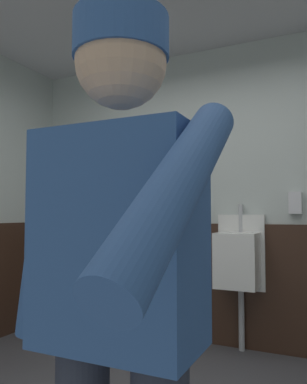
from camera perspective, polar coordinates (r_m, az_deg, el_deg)
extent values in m
cube|color=silver|center=(3.52, 11.03, -0.14)|extent=(4.59, 0.12, 2.70)
cube|color=#382319|center=(3.50, 10.87, -13.53)|extent=(3.99, 0.03, 1.07)
cube|color=white|center=(3.41, 13.17, -8.83)|extent=(0.40, 0.05, 0.65)
cube|color=white|center=(3.25, 12.54, -10.00)|extent=(0.34, 0.30, 0.45)
cylinder|color=#B7BABF|center=(3.38, 13.07, -3.87)|extent=(0.04, 0.04, 0.24)
cylinder|color=#B7BABF|center=(3.47, 13.15, -17.98)|extent=(0.05, 0.05, 0.55)
cube|color=#335999|center=(0.96, -5.07, -6.82)|extent=(0.40, 0.24, 0.54)
cylinder|color=#335999|center=(1.11, -16.23, -6.50)|extent=(0.17, 0.09, 0.56)
cylinder|color=#335999|center=(0.65, 3.73, 1.36)|extent=(0.09, 0.50, 0.39)
sphere|color=#D8AD8C|center=(1.04, -4.94, 18.82)|extent=(0.24, 0.24, 0.24)
cylinder|color=#335999|center=(1.06, -4.92, 22.10)|extent=(0.25, 0.25, 0.11)
cube|color=silver|center=(3.32, 20.63, -1.53)|extent=(0.10, 0.07, 0.18)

